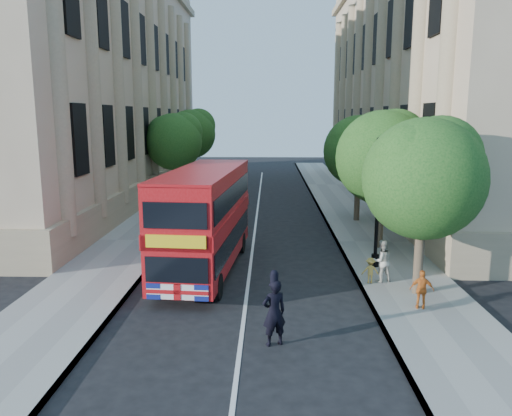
# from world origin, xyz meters

# --- Properties ---
(ground) EXTENTS (120.00, 120.00, 0.00)m
(ground) POSITION_xyz_m (0.00, 0.00, 0.00)
(ground) COLOR black
(ground) RESTS_ON ground
(pavement_right) EXTENTS (3.50, 80.00, 0.12)m
(pavement_right) POSITION_xyz_m (5.75, 10.00, 0.06)
(pavement_right) COLOR gray
(pavement_right) RESTS_ON ground
(pavement_left) EXTENTS (3.50, 80.00, 0.12)m
(pavement_left) POSITION_xyz_m (-5.75, 10.00, 0.06)
(pavement_left) COLOR gray
(pavement_left) RESTS_ON ground
(building_right) EXTENTS (12.00, 38.00, 18.00)m
(building_right) POSITION_xyz_m (13.80, 24.00, 9.00)
(building_right) COLOR tan
(building_right) RESTS_ON ground
(building_left) EXTENTS (12.00, 38.00, 18.00)m
(building_left) POSITION_xyz_m (-13.80, 24.00, 9.00)
(building_left) COLOR tan
(building_left) RESTS_ON ground
(tree_right_near) EXTENTS (4.00, 4.00, 6.08)m
(tree_right_near) POSITION_xyz_m (5.84, 3.03, 4.25)
(tree_right_near) COLOR #473828
(tree_right_near) RESTS_ON ground
(tree_right_mid) EXTENTS (4.20, 4.20, 6.37)m
(tree_right_mid) POSITION_xyz_m (5.84, 9.03, 4.45)
(tree_right_mid) COLOR #473828
(tree_right_mid) RESTS_ON ground
(tree_right_far) EXTENTS (4.00, 4.00, 6.15)m
(tree_right_far) POSITION_xyz_m (5.84, 15.03, 4.31)
(tree_right_far) COLOR #473828
(tree_right_far) RESTS_ON ground
(tree_left_far) EXTENTS (4.00, 4.00, 6.30)m
(tree_left_far) POSITION_xyz_m (-5.96, 22.03, 4.44)
(tree_left_far) COLOR #473828
(tree_left_far) RESTS_ON ground
(tree_left_back) EXTENTS (4.20, 4.20, 6.65)m
(tree_left_back) POSITION_xyz_m (-5.96, 30.03, 4.71)
(tree_left_back) COLOR #473828
(tree_left_back) RESTS_ON ground
(lamp_post) EXTENTS (0.32, 0.32, 5.16)m
(lamp_post) POSITION_xyz_m (5.00, 6.00, 2.51)
(lamp_post) COLOR black
(lamp_post) RESTS_ON pavement_right
(double_decker_bus) EXTENTS (2.97, 8.72, 3.95)m
(double_decker_bus) POSITION_xyz_m (-1.73, 5.60, 2.19)
(double_decker_bus) COLOR #A80B0F
(double_decker_bus) RESTS_ON ground
(box_van) EXTENTS (2.15, 4.62, 2.57)m
(box_van) POSITION_xyz_m (-2.91, 14.15, 1.26)
(box_van) COLOR black
(box_van) RESTS_ON ground
(police_constable) EXTENTS (0.79, 0.67, 1.83)m
(police_constable) POSITION_xyz_m (0.90, -0.80, 0.92)
(police_constable) COLOR black
(police_constable) RESTS_ON ground
(woman_pedestrian) EXTENTS (0.90, 0.79, 1.56)m
(woman_pedestrian) POSITION_xyz_m (4.82, 4.14, 0.90)
(woman_pedestrian) COLOR beige
(woman_pedestrian) RESTS_ON pavement_right
(child_a) EXTENTS (0.77, 0.45, 1.24)m
(child_a) POSITION_xyz_m (5.52, 1.59, 0.74)
(child_a) COLOR orange
(child_a) RESTS_ON pavement_right
(child_b) EXTENTS (0.61, 0.36, 0.93)m
(child_b) POSITION_xyz_m (4.40, 3.98, 0.59)
(child_b) COLOR gold
(child_b) RESTS_ON pavement_right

